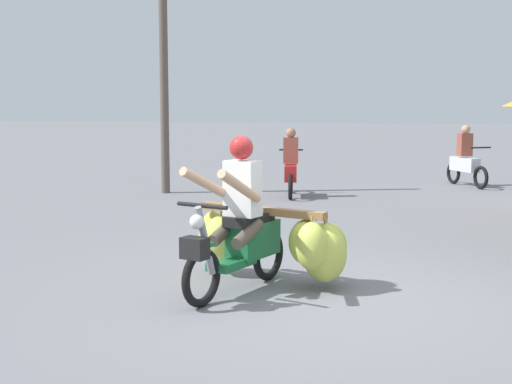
{
  "coord_description": "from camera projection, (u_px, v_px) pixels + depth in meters",
  "views": [
    {
      "loc": [
        0.75,
        -6.72,
        1.91
      ],
      "look_at": [
        -0.74,
        1.05,
        0.9
      ],
      "focal_mm": 49.39,
      "sensor_mm": 36.0,
      "label": 1
    }
  ],
  "objects": [
    {
      "name": "utility_pole",
      "position": [
        164.0,
        58.0,
        14.63
      ],
      "size": [
        0.18,
        0.18,
        5.65
      ],
      "primitive_type": "cylinder",
      "color": "brown",
      "rests_on": "ground"
    },
    {
      "name": "ground_plane",
      "position": [
        309.0,
        297.0,
        6.93
      ],
      "size": [
        120.0,
        120.0,
        0.0
      ],
      "primitive_type": "plane",
      "color": "slate"
    },
    {
      "name": "motorbike_main_loaded",
      "position": [
        272.0,
        238.0,
        7.27
      ],
      "size": [
        1.81,
        1.78,
        1.58
      ],
      "color": "black",
      "rests_on": "ground"
    },
    {
      "name": "motorbike_distant_ahead_left",
      "position": [
        465.0,
        161.0,
        16.12
      ],
      "size": [
        0.87,
        1.48,
        1.4
      ],
      "color": "black",
      "rests_on": "ground"
    },
    {
      "name": "motorbike_distant_ahead_right",
      "position": [
        291.0,
        169.0,
        14.29
      ],
      "size": [
        0.51,
        1.62,
        1.4
      ],
      "color": "black",
      "rests_on": "ground"
    }
  ]
}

